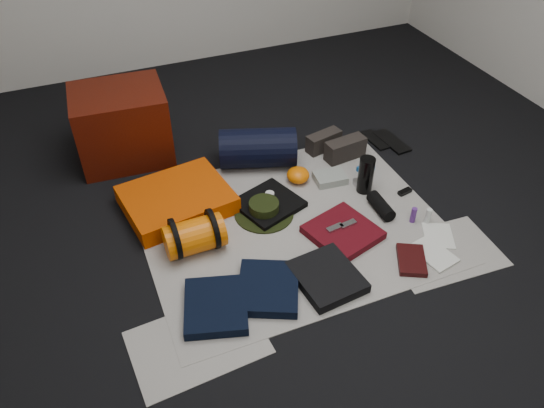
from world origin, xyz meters
name	(u,v)px	position (x,y,z in m)	size (l,w,h in m)	color
floor	(291,226)	(0.00, 0.00, -0.01)	(4.50, 4.50, 0.02)	black
newspaper_mat	(291,225)	(0.00, 0.00, 0.00)	(1.60, 1.30, 0.01)	#B7B2A9
newspaper_sheet_front_left	(198,342)	(-0.70, -0.55, 0.00)	(0.58, 0.40, 0.00)	#B7B2A9
newspaper_sheet_front_right	(443,252)	(0.65, -0.50, 0.00)	(0.58, 0.40, 0.00)	#B7B2A9
red_cabinet	(122,125)	(-0.71, 1.02, 0.23)	(0.55, 0.46, 0.46)	#460F05
sleeping_pad	(177,200)	(-0.54, 0.39, 0.06)	(0.58, 0.47, 0.11)	#CB4302
stuff_sack	(194,236)	(-0.54, 0.02, 0.10)	(0.18, 0.18, 0.31)	#E36303
sack_strap_left	(175,239)	(-0.64, 0.02, 0.11)	(0.22, 0.22, 0.03)	black
sack_strap_right	(213,229)	(-0.44, 0.02, 0.11)	(0.22, 0.22, 0.03)	black
navy_duffel	(258,148)	(0.04, 0.60, 0.13)	(0.25, 0.25, 0.47)	black
boonie_brim	(264,213)	(-0.11, 0.14, 0.01)	(0.34, 0.34, 0.01)	black
boonie_crown	(264,208)	(-0.11, 0.14, 0.05)	(0.17, 0.17, 0.07)	black
hiking_boot_left	(324,141)	(0.50, 0.60, 0.07)	(0.24, 0.09, 0.12)	#2B2521
hiking_boot_right	(345,149)	(0.58, 0.46, 0.07)	(0.27, 0.10, 0.13)	#2B2521
flip_flop_left	(375,140)	(0.87, 0.56, 0.01)	(0.09, 0.24, 0.01)	black
flip_flop_right	(392,141)	(0.96, 0.50, 0.01)	(0.11, 0.30, 0.02)	black
trousers_navy_a	(216,306)	(-0.57, -0.41, 0.03)	(0.29, 0.33, 0.05)	black
trousers_navy_b	(268,288)	(-0.30, -0.40, 0.03)	(0.29, 0.33, 0.05)	black
trousers_charcoal	(327,277)	(-0.01, -0.44, 0.03)	(0.29, 0.33, 0.05)	black
black_tshirt	(268,204)	(-0.06, 0.19, 0.02)	(0.33, 0.31, 0.03)	black
red_shirt	(343,232)	(0.22, -0.19, 0.03)	(0.33, 0.33, 0.04)	#4D0810
orange_stuff_sack	(298,175)	(0.20, 0.34, 0.05)	(0.14, 0.14, 0.09)	#E36303
first_aid_pouch	(330,178)	(0.38, 0.27, 0.03)	(0.19, 0.14, 0.05)	gray
water_bottle	(366,175)	(0.52, 0.11, 0.12)	(0.09, 0.09, 0.23)	black
speaker	(381,206)	(0.51, -0.09, 0.04)	(0.08, 0.08, 0.20)	black
compact_camera	(362,182)	(0.54, 0.17, 0.02)	(0.09, 0.06, 0.04)	#A8A8AD
cyan_case	(366,169)	(0.63, 0.28, 0.02)	(0.10, 0.06, 0.03)	#0F4F98
toiletry_purple	(413,215)	(0.63, -0.23, 0.05)	(0.03, 0.03, 0.09)	#502577
toiletry_clear	(428,216)	(0.70, -0.27, 0.05)	(0.03, 0.03, 0.09)	silver
paperback_book	(411,260)	(0.45, -0.50, 0.02)	(0.14, 0.21, 0.03)	black
map_booklet	(433,254)	(0.59, -0.50, 0.01)	(0.16, 0.23, 0.01)	silver
map_printout	(438,236)	(0.70, -0.39, 0.01)	(0.15, 0.20, 0.01)	silver
sunglasses	(405,192)	(0.74, -0.01, 0.02)	(0.09, 0.04, 0.02)	black
key_cluster	(193,328)	(-0.70, -0.48, 0.01)	(0.06, 0.06, 0.01)	#A8A8AD
tape_roll	(270,195)	(-0.04, 0.22, 0.06)	(0.05, 0.05, 0.04)	silver
energy_bar_a	(335,228)	(0.18, -0.17, 0.06)	(0.10, 0.04, 0.01)	#A8A8AD
energy_bar_b	(348,224)	(0.26, -0.17, 0.06)	(0.10, 0.04, 0.01)	#A8A8AD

